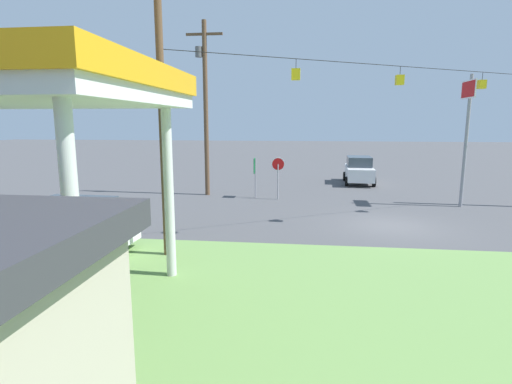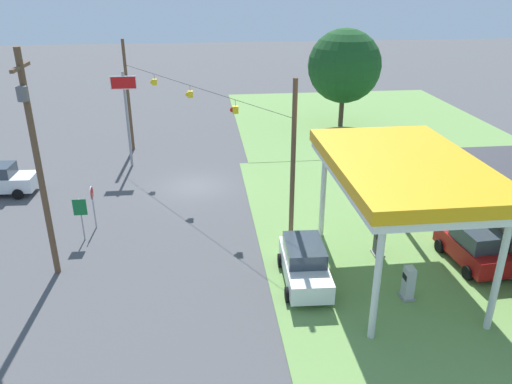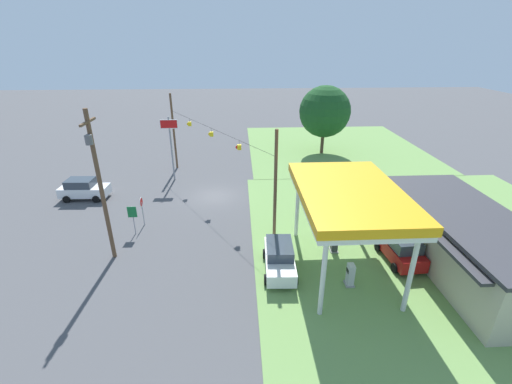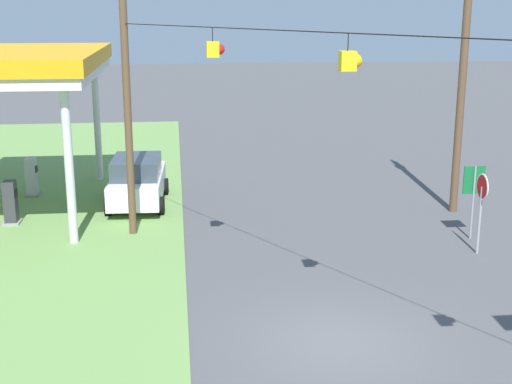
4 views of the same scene
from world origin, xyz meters
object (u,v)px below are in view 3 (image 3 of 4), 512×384
at_px(car_on_crossroad, 84,189).
at_px(route_sign, 133,215).
at_px(utility_pole_main, 99,181).
at_px(gas_station_canopy, 349,196).
at_px(tree_west_verge, 325,112).
at_px(car_at_pumps_rear, 401,248).
at_px(fuel_pump_far, 350,276).
at_px(car_at_pumps_front, 279,257).
at_px(gas_station_store, 465,240).
at_px(fuel_pump_near, 334,243).
at_px(stop_sign_overhead, 170,138).
at_px(stop_sign_roadside, 142,205).

height_order(car_on_crossroad, route_sign, route_sign).
bearing_deg(utility_pole_main, gas_station_canopy, 82.77).
height_order(car_on_crossroad, tree_west_verge, tree_west_verge).
distance_m(car_at_pumps_rear, utility_pole_main, 20.62).
relative_size(fuel_pump_far, tree_west_verge, 0.17).
bearing_deg(car_at_pumps_front, gas_station_store, 91.91).
height_order(car_at_pumps_front, route_sign, route_sign).
height_order(car_at_pumps_rear, tree_west_verge, tree_west_verge).
height_order(fuel_pump_far, route_sign, route_sign).
xyz_separation_m(fuel_pump_far, route_sign, (-7.02, -15.12, 0.98)).
bearing_deg(gas_station_canopy, tree_west_verge, 170.01).
distance_m(fuel_pump_near, car_at_pumps_rear, 4.47).
height_order(fuel_pump_far, car_on_crossroad, car_on_crossroad).
bearing_deg(route_sign, car_at_pumps_rear, 76.49).
bearing_deg(car_on_crossroad, tree_west_verge, 28.87).
bearing_deg(fuel_pump_far, gas_station_store, 101.79).
distance_m(fuel_pump_near, fuel_pump_far, 3.76).
bearing_deg(utility_pole_main, tree_west_verge, 138.95).
bearing_deg(car_at_pumps_front, car_at_pumps_rear, 96.22).
bearing_deg(fuel_pump_far, route_sign, -114.90).
bearing_deg(tree_west_verge, gas_station_canopy, -9.99).
bearing_deg(car_on_crossroad, gas_station_store, -20.04).
xyz_separation_m(car_at_pumps_front, stop_sign_overhead, (-16.55, -9.67, 3.78)).
distance_m(car_on_crossroad, tree_west_verge, 29.65).
bearing_deg(stop_sign_overhead, fuel_pump_far, 37.10).
height_order(gas_station_canopy, stop_sign_overhead, stop_sign_overhead).
distance_m(fuel_pump_near, route_sign, 15.49).
distance_m(gas_station_canopy, car_at_pumps_front, 6.04).
xyz_separation_m(route_sign, utility_pole_main, (3.14, -0.65, 4.11)).
distance_m(fuel_pump_near, car_at_pumps_front, 4.66).
xyz_separation_m(fuel_pump_near, route_sign, (-3.25, -15.12, 0.98)).
relative_size(stop_sign_overhead, tree_west_verge, 0.78).
distance_m(car_at_pumps_rear, stop_sign_overhead, 24.46).
distance_m(fuel_pump_far, stop_sign_roadside, 17.03).
xyz_separation_m(car_at_pumps_front, utility_pole_main, (-2.07, -11.54, 4.85)).
distance_m(fuel_pump_far, car_at_pumps_rear, 4.86).
distance_m(stop_sign_roadside, tree_west_verge, 27.03).
height_order(gas_station_canopy, car_at_pumps_rear, gas_station_canopy).
height_order(stop_sign_overhead, utility_pole_main, utility_pole_main).
bearing_deg(stop_sign_overhead, fuel_pump_near, 43.57).
bearing_deg(car_at_pumps_front, utility_pole_main, -97.67).
distance_m(gas_station_store, fuel_pump_near, 8.45).
xyz_separation_m(fuel_pump_far, car_at_pumps_front, (-1.82, -4.22, 0.24)).
distance_m(gas_station_canopy, stop_sign_roadside, 16.52).
bearing_deg(car_on_crossroad, gas_station_canopy, -26.75).
bearing_deg(gas_station_store, tree_west_verge, -171.79).
bearing_deg(car_at_pumps_rear, route_sign, 72.68).
bearing_deg(gas_station_canopy, route_sign, -108.76).
height_order(car_at_pumps_rear, stop_sign_overhead, stop_sign_overhead).
distance_m(gas_station_store, car_at_pumps_rear, 4.04).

